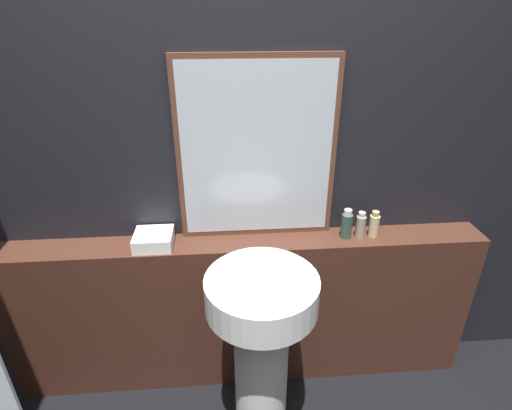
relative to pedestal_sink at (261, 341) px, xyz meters
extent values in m
cube|color=black|center=(-0.06, 0.52, 0.63)|extent=(8.00, 0.06, 2.50)
cube|color=#422319|center=(-0.06, 0.39, -0.17)|extent=(2.45, 0.20, 0.89)
cylinder|color=white|center=(0.00, 0.00, -0.21)|extent=(0.24, 0.24, 0.81)
cylinder|color=white|center=(0.00, 0.00, 0.26)|extent=(0.47, 0.47, 0.14)
torus|color=white|center=(0.00, 0.00, 0.34)|extent=(0.46, 0.46, 0.02)
cube|color=#563323|center=(0.02, 0.47, 0.71)|extent=(0.75, 0.03, 0.87)
cube|color=#B2BCC6|center=(0.02, 0.46, 0.71)|extent=(0.70, 0.02, 0.82)
cube|color=white|center=(-0.49, 0.39, 0.31)|extent=(0.18, 0.17, 0.07)
cylinder|color=#2D4C3D|center=(0.46, 0.39, 0.34)|extent=(0.05, 0.05, 0.13)
cylinder|color=silver|center=(0.46, 0.39, 0.42)|extent=(0.04, 0.04, 0.03)
cylinder|color=gray|center=(0.53, 0.39, 0.33)|extent=(0.05, 0.05, 0.11)
cylinder|color=silver|center=(0.53, 0.39, 0.40)|extent=(0.03, 0.03, 0.02)
cylinder|color=#C6B284|center=(0.60, 0.39, 0.33)|extent=(0.05, 0.05, 0.11)
cylinder|color=tan|center=(0.60, 0.39, 0.40)|extent=(0.04, 0.04, 0.02)
camera|label=1|loc=(-0.13, -1.29, 1.32)|focal=28.00mm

